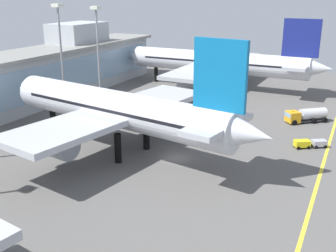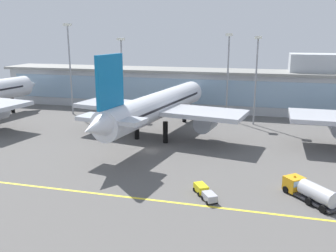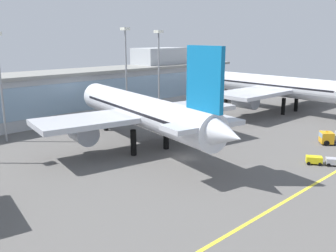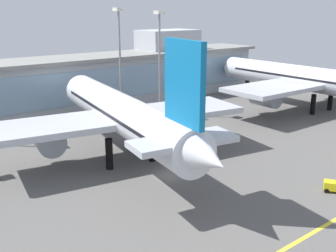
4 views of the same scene
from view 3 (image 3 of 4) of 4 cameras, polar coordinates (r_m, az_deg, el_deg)
name	(u,v)px [view 3 (image 3 of 4)]	position (r m, az deg, el deg)	size (l,w,h in m)	color
ground_plane	(183,158)	(67.16, 2.28, -4.92)	(180.00, 180.00, 0.00)	#5B5956
taxiway_centreline_stripe	(297,194)	(55.25, 19.18, -9.87)	(144.00, 0.50, 0.01)	yellow
terminal_building	(65,93)	(102.07, -15.47, 4.88)	(126.69, 14.00, 17.71)	#ADB2B7
airliner_near_right	(141,111)	(71.50, -4.09, 2.28)	(41.30, 53.37, 20.03)	black
airliner_far_right	(280,87)	(112.63, 16.81, 5.77)	(47.62, 59.85, 19.57)	black
baggage_tug_near	(323,160)	(68.60, 22.66, -4.90)	(4.38, 5.52, 1.40)	black
apron_light_mast_centre	(126,60)	(96.32, -6.48, 9.97)	(1.80, 1.80, 23.51)	gray
apron_light_mast_far_east	(159,61)	(98.13, -1.43, 9.91)	(1.80, 1.80, 22.87)	gray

